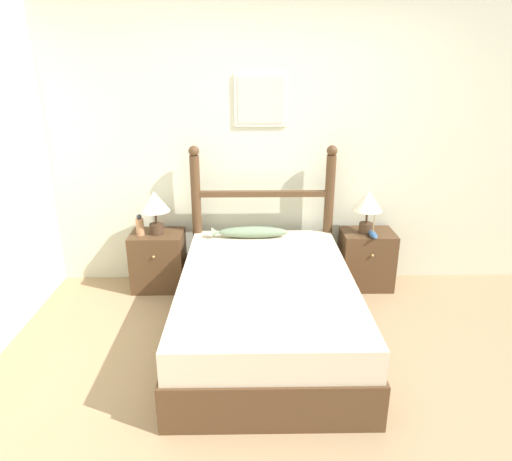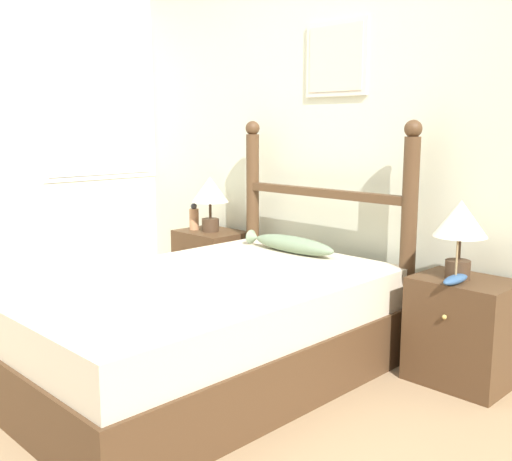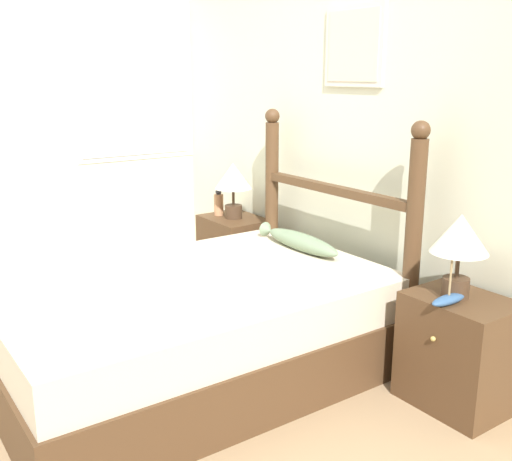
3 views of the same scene
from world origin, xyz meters
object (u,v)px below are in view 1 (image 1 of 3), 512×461
Objects in this scene: nightstand_left at (159,260)px; table_lamp_left at (155,204)px; fish_pillow at (251,232)px; nightstand_right at (366,259)px; model_boat at (373,234)px; bottle at (140,226)px; bed at (266,307)px; table_lamp_right at (368,204)px.

table_lamp_left reaches higher than nightstand_left.
table_lamp_left is 0.90m from fish_pillow.
nightstand_right is 0.32m from model_boat.
nightstand_left is 2.76× the size of bottle.
bed is 3.65× the size of nightstand_left.
bed is 0.86m from fish_pillow.
bottle is (-1.11, 0.84, 0.37)m from bed.
bed is 10.08× the size of bottle.
bottle is (-0.14, -0.04, -0.19)m from table_lamp_left.
bed is at bearing -142.09° from model_boat.
table_lamp_left is (-0.97, 0.88, 0.56)m from bed.
bottle is 0.29× the size of fish_pillow.
nightstand_right is 1.37× the size of table_lamp_left.
table_lamp_left is at bearing -179.79° from nightstand_right.
table_lamp_right reaches higher than nightstand_left.
bottle is (-0.13, -0.05, 0.36)m from nightstand_left.
nightstand_left is 1.37× the size of table_lamp_right.
nightstand_left is at bearing 180.00° from nightstand_right.
bed is 1.40m from table_lamp_right.
fish_pillow is at bearing 178.75° from model_boat.
fish_pillow is (-1.09, -0.09, 0.31)m from nightstand_right.
table_lamp_left is 1.91m from table_lamp_right.
model_boat reaches higher than bottle.
table_lamp_left is 1.83× the size of model_boat.
table_lamp_right reaches higher than bottle.
table_lamp_right is at bearing 4.11° from fish_pillow.
nightstand_right is at bearing 0.21° from table_lamp_left.
nightstand_left is 1.99m from model_boat.
nightstand_right is 2.51× the size of model_boat.
table_lamp_left is (-1.95, -0.01, 0.55)m from nightstand_right.
bed is at bearing -137.42° from table_lamp_right.
nightstand_right is at bearing 93.52° from model_boat.
bed is 5.01× the size of table_lamp_left.
table_lamp_left is at bearing -49.65° from nightstand_left.
table_lamp_right is at bearing -0.51° from nightstand_left.
nightstand_left is 1.00× the size of nightstand_right.
model_boat is at bearing -1.96° from bottle.
bed is 1.42m from table_lamp_left.
nightstand_left is 0.55m from table_lamp_left.
nightstand_left is 1.37× the size of table_lamp_left.
table_lamp_left reaches higher than fish_pillow.
bed is 3.65× the size of nightstand_right.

